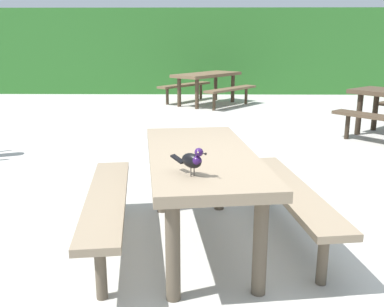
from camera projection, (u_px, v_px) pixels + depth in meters
ground_plane at (237, 258)px, 3.16m from camera, size 60.00×60.00×0.00m
hedge_wall at (209, 51)px, 12.64m from camera, size 28.00×1.26×2.34m
picnic_table_foreground at (201, 176)px, 3.23m from camera, size 1.89×1.92×0.74m
bird_grackle at (193, 160)px, 2.60m from camera, size 0.23×0.21×0.18m
picnic_table_mid_right at (207, 81)px, 10.36m from camera, size 2.38×2.39×0.74m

